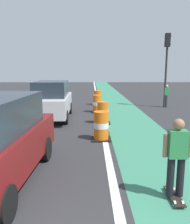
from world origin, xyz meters
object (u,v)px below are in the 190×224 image
at_px(traffic_barrel_back, 97,104).
at_px(pedestrian_crossing, 166,95).
at_px(traffic_barrel_mid, 103,113).
at_px(traffic_barrel_front, 101,126).
at_px(traffic_light_corner, 167,57).
at_px(traffic_barrel_far, 98,98).
at_px(parked_suv_second, 52,100).
at_px(skateboarder_on_lane, 177,157).

bearing_deg(traffic_barrel_back, pedestrian_crossing, 21.42).
bearing_deg(traffic_barrel_mid, traffic_barrel_front, -94.04).
bearing_deg(traffic_barrel_mid, pedestrian_crossing, 46.70).
distance_m(traffic_light_corner, pedestrian_crossing, 2.64).
height_order(traffic_barrel_far, pedestrian_crossing, pedestrian_crossing).
relative_size(parked_suv_second, traffic_barrel_far, 4.26).
height_order(skateboarder_on_lane, traffic_barrel_back, skateboarder_on_lane).
distance_m(traffic_barrel_far, pedestrian_crossing, 5.02).
distance_m(traffic_barrel_back, traffic_barrel_far, 3.16).
bearing_deg(traffic_barrel_mid, traffic_barrel_back, 93.79).
distance_m(parked_suv_second, traffic_barrel_mid, 3.04).
height_order(traffic_barrel_front, traffic_barrel_mid, same).
xyz_separation_m(traffic_light_corner, pedestrian_crossing, (0.12, 0.01, -2.64)).
distance_m(parked_suv_second, traffic_barrel_back, 3.16).
bearing_deg(traffic_light_corner, parked_suv_second, -152.79).
height_order(parked_suv_second, pedestrian_crossing, parked_suv_second).
relative_size(parked_suv_second, traffic_barrel_back, 4.26).
xyz_separation_m(parked_suv_second, traffic_barrel_front, (2.52, -4.01, -0.50)).
height_order(traffic_barrel_front, traffic_light_corner, traffic_light_corner).
relative_size(traffic_barrel_mid, traffic_barrel_back, 1.00).
bearing_deg(skateboarder_on_lane, traffic_barrel_mid, 99.45).
relative_size(traffic_barrel_back, traffic_light_corner, 0.21).
bearing_deg(traffic_light_corner, skateboarder_on_lane, -106.39).
distance_m(traffic_barrel_mid, pedestrian_crossing, 6.98).
xyz_separation_m(skateboarder_on_lane, pedestrian_crossing, (3.63, 11.95, -0.05)).
relative_size(traffic_barrel_front, traffic_barrel_far, 1.00).
height_order(parked_suv_second, traffic_light_corner, traffic_light_corner).
height_order(skateboarder_on_lane, traffic_barrel_mid, skateboarder_on_lane).
distance_m(skateboarder_on_lane, traffic_light_corner, 12.71).
bearing_deg(parked_suv_second, traffic_barrel_mid, -25.05).
distance_m(traffic_barrel_front, traffic_barrel_back, 5.86).
xyz_separation_m(parked_suv_second, traffic_barrel_far, (2.63, 5.01, -0.50)).
bearing_deg(skateboarder_on_lane, traffic_barrel_back, 97.70).
bearing_deg(skateboarder_on_lane, traffic_barrel_front, 107.92).
bearing_deg(skateboarder_on_lane, traffic_light_corner, 73.61).
distance_m(traffic_barrel_front, traffic_barrel_mid, 2.75).
height_order(traffic_barrel_mid, pedestrian_crossing, pedestrian_crossing).
bearing_deg(traffic_barrel_front, traffic_barrel_back, 90.12).
bearing_deg(parked_suv_second, traffic_barrel_far, 62.28).
bearing_deg(pedestrian_crossing, traffic_barrel_back, -158.58).
height_order(parked_suv_second, traffic_barrel_back, parked_suv_second).
bearing_deg(traffic_barrel_front, traffic_barrel_far, 89.31).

